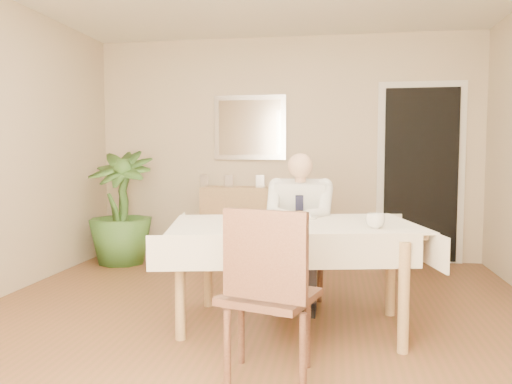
% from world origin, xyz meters
% --- Properties ---
extents(room, '(5.00, 5.02, 2.60)m').
position_xyz_m(room, '(0.00, 0.00, 1.30)').
color(room, brown).
rests_on(room, ground).
extents(window, '(1.34, 0.04, 1.44)m').
position_xyz_m(window, '(0.00, -2.47, 1.45)').
color(window, silver).
rests_on(window, room).
extents(doorway, '(0.96, 0.07, 2.10)m').
position_xyz_m(doorway, '(1.55, 2.46, 1.00)').
color(doorway, silver).
rests_on(doorway, ground).
extents(mirror, '(0.86, 0.04, 0.76)m').
position_xyz_m(mirror, '(-0.41, 2.47, 1.55)').
color(mirror, silver).
rests_on(mirror, room).
extents(dining_table, '(1.92, 1.36, 0.75)m').
position_xyz_m(dining_table, '(0.30, 0.11, 0.67)').
color(dining_table, '#A8854F').
rests_on(dining_table, ground).
extents(chair_far, '(0.43, 0.44, 0.85)m').
position_xyz_m(chair_far, '(0.30, 0.99, 0.48)').
color(chair_far, '#472A1D').
rests_on(chair_far, ground).
extents(chair_near, '(0.57, 0.58, 0.96)m').
position_xyz_m(chair_near, '(0.25, -0.84, 0.55)').
color(chair_near, '#472A1D').
rests_on(chair_near, ground).
extents(seated_man, '(0.48, 0.72, 1.24)m').
position_xyz_m(seated_man, '(0.30, 0.71, 0.69)').
color(seated_man, silver).
rests_on(seated_man, ground).
extents(plate, '(0.26, 0.26, 0.02)m').
position_xyz_m(plate, '(0.33, 0.35, 0.76)').
color(plate, white).
rests_on(plate, dining_table).
extents(food, '(0.14, 0.14, 0.06)m').
position_xyz_m(food, '(0.33, 0.35, 0.78)').
color(food, olive).
rests_on(food, dining_table).
extents(knife, '(0.01, 0.13, 0.01)m').
position_xyz_m(knife, '(0.37, 0.29, 0.78)').
color(knife, silver).
rests_on(knife, dining_table).
extents(fork, '(0.01, 0.13, 0.01)m').
position_xyz_m(fork, '(0.29, 0.29, 0.78)').
color(fork, silver).
rests_on(fork, dining_table).
extents(coffee_mug, '(0.16, 0.16, 0.10)m').
position_xyz_m(coffee_mug, '(0.86, -0.06, 0.80)').
color(coffee_mug, white).
rests_on(coffee_mug, dining_table).
extents(sideboard, '(1.07, 0.37, 0.85)m').
position_xyz_m(sideboard, '(-0.41, 2.32, 0.43)').
color(sideboard, '#A8854F').
rests_on(sideboard, ground).
extents(photo_frame_left, '(0.10, 0.02, 0.14)m').
position_xyz_m(photo_frame_left, '(-0.93, 2.32, 0.92)').
color(photo_frame_left, silver).
rests_on(photo_frame_left, sideboard).
extents(photo_frame_center, '(0.10, 0.02, 0.14)m').
position_xyz_m(photo_frame_center, '(-0.64, 2.33, 0.92)').
color(photo_frame_center, silver).
rests_on(photo_frame_center, sideboard).
extents(photo_frame_right, '(0.10, 0.02, 0.14)m').
position_xyz_m(photo_frame_right, '(-0.27, 2.33, 0.92)').
color(photo_frame_right, silver).
rests_on(photo_frame_right, sideboard).
extents(potted_palm, '(0.71, 0.71, 1.27)m').
position_xyz_m(potted_palm, '(-1.79, 1.88, 0.64)').
color(potted_palm, '#2D4F1C').
rests_on(potted_palm, ground).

